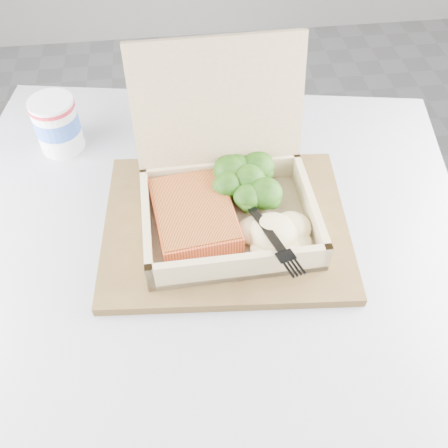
{
  "coord_description": "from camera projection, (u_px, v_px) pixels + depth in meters",
  "views": [
    {
      "loc": [
        -0.52,
        -0.31,
        1.27
      ],
      "look_at": [
        -0.47,
        0.12,
        0.76
      ],
      "focal_mm": 40.0,
      "sensor_mm": 36.0,
      "label": 1
    }
  ],
  "objects": [
    {
      "name": "mashed_potatoes",
      "position": [
        273.0,
        232.0,
        0.66
      ],
      "size": [
        0.11,
        0.09,
        0.04
      ],
      "primitive_type": "ellipsoid",
      "color": "beige",
      "rests_on": "takeout_container"
    },
    {
      "name": "floor",
      "position": [
        421.0,
        447.0,
        1.21
      ],
      "size": [
        4.0,
        4.0,
        0.0
      ],
      "primitive_type": "plane",
      "color": "gray",
      "rests_on": "ground"
    },
    {
      "name": "plastic_fork",
      "position": [
        257.0,
        215.0,
        0.66
      ],
      "size": [
        0.06,
        0.15,
        0.02
      ],
      "rotation": [
        0.0,
        0.0,
        3.41
      ],
      "color": "black",
      "rests_on": "mashed_potatoes"
    },
    {
      "name": "paper_cup",
      "position": [
        57.0,
        123.0,
        0.8
      ],
      "size": [
        0.07,
        0.07,
        0.09
      ],
      "color": "white",
      "rests_on": "cafe_table"
    },
    {
      "name": "salmon_fillet",
      "position": [
        194.0,
        215.0,
        0.69
      ],
      "size": [
        0.12,
        0.15,
        0.03
      ],
      "primitive_type": "cube",
      "rotation": [
        0.0,
        0.0,
        0.12
      ],
      "color": "#DC5C2B",
      "rests_on": "takeout_container"
    },
    {
      "name": "broccoli_pile",
      "position": [
        249.0,
        185.0,
        0.71
      ],
      "size": [
        0.11,
        0.11,
        0.04
      ],
      "primitive_type": null,
      "color": "#326B17",
      "rests_on": "takeout_container"
    },
    {
      "name": "takeout_container",
      "position": [
        226.0,
        182.0,
        0.69
      ],
      "size": [
        0.24,
        0.23,
        0.22
      ],
      "rotation": [
        0.0,
        0.0,
        0.02
      ],
      "color": "tan",
      "rests_on": "serving_tray"
    },
    {
      "name": "cafe_table",
      "position": [
        203.0,
        321.0,
        0.83
      ],
      "size": [
        0.89,
        0.89,
        0.72
      ],
      "rotation": [
        0.0,
        0.0,
        -0.18
      ],
      "color": "black",
      "rests_on": "floor"
    },
    {
      "name": "receipt",
      "position": [
        230.0,
        137.0,
        0.85
      ],
      "size": [
        0.12,
        0.14,
        0.0
      ],
      "primitive_type": "cube",
      "rotation": [
        0.0,
        0.0,
        -0.53
      ],
      "color": "silver",
      "rests_on": "cafe_table"
    },
    {
      "name": "serving_tray",
      "position": [
        226.0,
        225.0,
        0.72
      ],
      "size": [
        0.37,
        0.3,
        0.01
      ],
      "primitive_type": "cube",
      "rotation": [
        0.0,
        0.0,
        -0.08
      ],
      "color": "brown",
      "rests_on": "cafe_table"
    }
  ]
}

